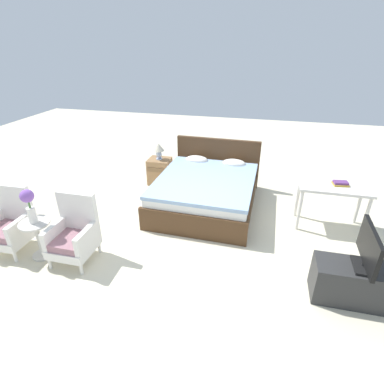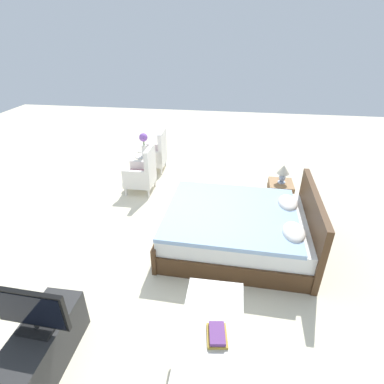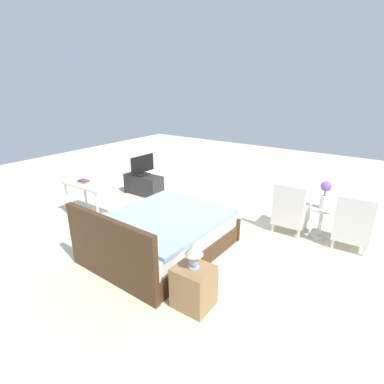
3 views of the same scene
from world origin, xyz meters
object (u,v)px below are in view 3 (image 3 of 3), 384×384
Objects in this scene: side_table at (321,219)px; book_stack at (84,181)px; tv_stand at (144,185)px; nightstand at (194,287)px; table_lamp at (194,252)px; vanity_desk at (89,188)px; armchair_by_window_right at (290,212)px; bed at (160,235)px; tv_flatscreen at (143,165)px; flower_vase at (325,192)px; armchair_by_window_left at (353,227)px.

side_table is 2.28× the size of book_stack.
side_table is 0.57× the size of tv_stand.
book_stack reaches higher than tv_stand.
table_lamp reaches higher than nightstand.
vanity_desk is at bearing -150.00° from book_stack.
armchair_by_window_right is at bearing -178.82° from tv_stand.
nightstand is at bearing 142.01° from tv_stand.
bed is 2.06× the size of vanity_desk.
bed is at bearing 52.61° from armchair_by_window_right.
tv_flatscreen is at bearing -2.20° from tv_stand.
nightstand is (0.81, 2.67, -0.58)m from flower_vase.
armchair_by_window_right is at bearing -154.54° from vanity_desk.
bed is 1.33m from nightstand.
armchair_by_window_right is at bearing -96.82° from table_lamp.
vanity_desk is (3.96, 1.73, -0.23)m from flower_vase.
armchair_by_window_left is 2.90m from nightstand.
flower_vase is 4.33m from vanity_desk.
table_lamp is at bearing 83.18° from armchair_by_window_right.
side_table is 4.44m from book_stack.
tv_flatscreen is (4.03, 0.16, -0.12)m from flower_vase.
tv_flatscreen is at bearing 0.92° from armchair_by_window_left.
table_lamp is 1.37× the size of book_stack.
book_stack is at bearing -15.40° from nightstand.
book_stack reaches higher than side_table.
table_lamp is 0.48× the size of tv_flatscreen.
book_stack reaches higher than nightstand.
side_table is at bearing -156.42° from vanity_desk.
book_stack is at bearing 89.42° from tv_stand.
armchair_by_window_right is 2.79× the size of table_lamp.
nightstand is at bearing 148.38° from bed.
tv_stand is (3.21, -2.51, -0.51)m from table_lamp.
side_table is at bearing -177.78° from tv_flatscreen.
tv_stand is (3.21, -2.51, -0.03)m from nightstand.
flower_vase reaches higher than nightstand.
flower_vase reaches higher than armchair_by_window_right.
nightstand is at bearing 83.18° from armchair_by_window_right.
armchair_by_window_left is 2.79× the size of table_lamp.
vanity_desk reaches higher than side_table.
bed is at bearing 138.97° from tv_flatscreen.
table_lamp is at bearing 90.00° from nightstand.
armchair_by_window_right is 1.68× the size of side_table.
bed is 3.09m from armchair_by_window_left.
armchair_by_window_right reaches higher than tv_stand.
table_lamp is at bearing 73.04° from side_table.
flower_vase is at bearing -106.96° from table_lamp.
table_lamp is (1.32, 2.58, 0.37)m from armchair_by_window_left.
tv_stand is (4.03, 0.16, -0.61)m from flower_vase.
side_table is at bearing -134.65° from bed.
side_table reaches higher than nightstand.
armchair_by_window_right reaches higher than table_lamp.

